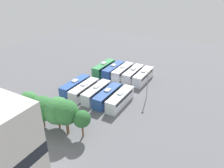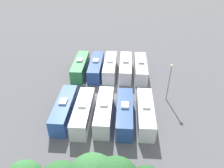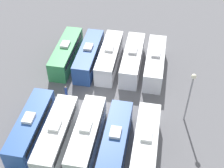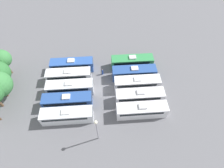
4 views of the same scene
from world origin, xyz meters
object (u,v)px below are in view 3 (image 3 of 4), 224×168
at_px(bus_0, 155,62).
at_px(bus_2, 109,57).
at_px(bus_5, 145,144).
at_px(bus_9, 31,127).
at_px(bus_3, 89,55).
at_px(bus_7, 87,135).
at_px(bus_8, 56,134).
at_px(worker_person, 66,92).
at_px(bus_4, 66,53).
at_px(bus_1, 132,59).
at_px(bus_6, 115,141).
at_px(light_pole, 191,90).

xyz_separation_m(bus_0, bus_2, (6.79, -0.13, 0.00)).
xyz_separation_m(bus_5, bus_9, (13.49, -0.09, 0.00)).
height_order(bus_2, bus_3, same).
distance_m(bus_7, bus_8, 3.48).
distance_m(bus_9, worker_person, 7.63).
bearing_deg(bus_0, worker_person, 33.29).
xyz_separation_m(bus_4, bus_9, (-0.06, 14.67, 0.00)).
height_order(bus_0, bus_9, same).
height_order(bus_0, bus_8, same).
distance_m(bus_4, bus_8, 15.57).
bearing_deg(bus_9, bus_1, -123.92).
xyz_separation_m(bus_3, bus_7, (-3.24, 14.67, 0.00)).
xyz_separation_m(bus_7, worker_person, (4.70, -7.33, -0.83)).
bearing_deg(bus_3, bus_4, -0.27).
bearing_deg(bus_7, bus_1, -102.50).
distance_m(bus_6, bus_8, 6.83).
height_order(bus_2, bus_9, same).
relative_size(bus_0, bus_5, 1.00).
height_order(bus_4, bus_5, same).
relative_size(bus_1, bus_6, 1.00).
bearing_deg(light_pole, bus_1, -48.89).
height_order(bus_1, bus_7, same).
bearing_deg(bus_0, bus_5, 90.50).
bearing_deg(bus_9, worker_person, -105.41).
height_order(bus_0, bus_2, same).
bearing_deg(bus_3, bus_2, -175.58).
bearing_deg(bus_6, worker_person, -43.18).
height_order(bus_0, bus_6, same).
distance_m(bus_2, bus_3, 3.10).
relative_size(bus_6, bus_9, 1.00).
bearing_deg(bus_3, bus_1, -177.71).
bearing_deg(bus_8, bus_0, -123.37).
relative_size(bus_9, light_pole, 1.35).
bearing_deg(bus_5, bus_6, 3.20).
distance_m(bus_2, bus_5, 16.51).
relative_size(bus_3, bus_4, 1.00).
bearing_deg(bus_3, bus_9, 76.65).
bearing_deg(worker_person, bus_4, -74.23).
bearing_deg(bus_4, bus_5, 132.55).
distance_m(bus_8, bus_9, 3.33).
height_order(bus_1, bus_2, same).
distance_m(bus_0, bus_8, 18.32).
bearing_deg(bus_1, worker_person, 43.48).
distance_m(bus_0, light_pole, 10.53).
xyz_separation_m(worker_person, light_pole, (-15.88, 1.40, 4.31)).
bearing_deg(bus_8, bus_7, -171.37).
xyz_separation_m(bus_5, bus_7, (6.77, -0.07, 0.00)).
distance_m(bus_3, bus_9, 15.06).
relative_size(bus_5, bus_8, 1.00).
bearing_deg(bus_6, bus_9, -1.58).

